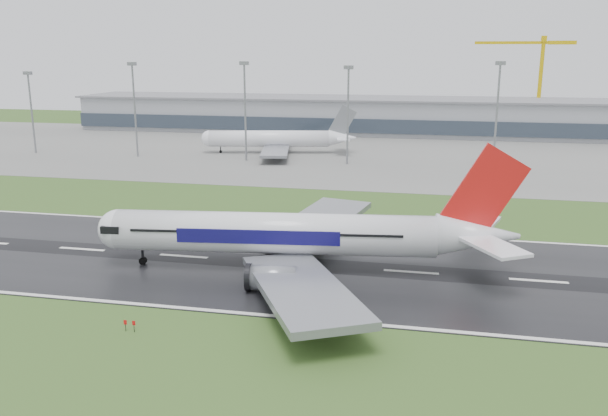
# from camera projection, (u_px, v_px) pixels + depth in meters

# --- Properties ---
(ground) EXTENTS (520.00, 520.00, 0.00)m
(ground) POSITION_uv_depth(u_px,v_px,m) (184.00, 257.00, 110.58)
(ground) COLOR #2F4F1D
(ground) RESTS_ON ground
(runway) EXTENTS (400.00, 45.00, 0.10)m
(runway) POSITION_uv_depth(u_px,v_px,m) (184.00, 256.00, 110.57)
(runway) COLOR black
(runway) RESTS_ON ground
(apron) EXTENTS (400.00, 130.00, 0.08)m
(apron) POSITION_uv_depth(u_px,v_px,m) (316.00, 151.00, 229.26)
(apron) COLOR slate
(apron) RESTS_ON ground
(terminal) EXTENTS (240.00, 36.00, 15.00)m
(terminal) POSITION_uv_depth(u_px,v_px,m) (340.00, 115.00, 284.42)
(terminal) COLOR gray
(terminal) RESTS_ON ground
(main_airliner) EXTENTS (77.35, 74.46, 20.58)m
(main_airliner) POSITION_uv_depth(u_px,v_px,m) (304.00, 209.00, 101.64)
(main_airliner) COLOR white
(main_airliner) RESTS_ON runway
(parked_airliner) EXTENTS (66.11, 63.05, 16.63)m
(parked_airliner) POSITION_uv_depth(u_px,v_px,m) (276.00, 130.00, 223.21)
(parked_airliner) COLOR white
(parked_airliner) RESTS_ON apron
(tower_crane) EXTENTS (43.21, 4.18, 42.72)m
(tower_crane) POSITION_uv_depth(u_px,v_px,m) (540.00, 85.00, 277.78)
(tower_crane) COLOR #D6AD07
(tower_crane) RESTS_ON ground
(runway_sign) EXTENTS (2.31, 0.42, 1.04)m
(runway_sign) POSITION_uv_depth(u_px,v_px,m) (352.00, 321.00, 82.70)
(runway_sign) COLOR black
(runway_sign) RESTS_ON ground
(floodmast_0) EXTENTS (0.64, 0.64, 27.80)m
(floodmast_0) POSITION_uv_depth(u_px,v_px,m) (32.00, 115.00, 221.85)
(floodmast_0) COLOR gray
(floodmast_0) RESTS_ON ground
(floodmast_1) EXTENTS (0.64, 0.64, 31.11)m
(floodmast_1) POSITION_uv_depth(u_px,v_px,m) (135.00, 112.00, 213.46)
(floodmast_1) COLOR gray
(floodmast_1) RESTS_ON ground
(floodmast_2) EXTENTS (0.64, 0.64, 31.44)m
(floodmast_2) POSITION_uv_depth(u_px,v_px,m) (245.00, 114.00, 205.52)
(floodmast_2) COLOR gray
(floodmast_2) RESTS_ON ground
(floodmast_3) EXTENTS (0.64, 0.64, 30.26)m
(floodmast_3) POSITION_uv_depth(u_px,v_px,m) (348.00, 118.00, 198.83)
(floodmast_3) COLOR gray
(floodmast_3) RESTS_ON ground
(floodmast_4) EXTENTS (0.64, 0.64, 31.70)m
(floodmast_4) POSITION_uv_depth(u_px,v_px,m) (496.00, 118.00, 189.52)
(floodmast_4) COLOR gray
(floodmast_4) RESTS_ON ground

